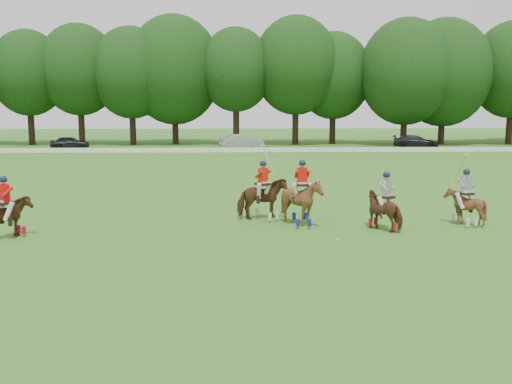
{
  "coord_description": "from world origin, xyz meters",
  "views": [
    {
      "loc": [
        0.17,
        -16.11,
        4.55
      ],
      "look_at": [
        0.81,
        4.2,
        1.4
      ],
      "focal_mm": 40.0,
      "sensor_mm": 36.0,
      "label": 1
    }
  ],
  "objects_px": {
    "polo_stripe_b": "(465,205)",
    "polo_ball": "(338,239)",
    "car_mid": "(241,141)",
    "polo_stripe_a": "(385,209)",
    "car_left": "(70,142)",
    "car_right": "(416,142)",
    "polo_red_a": "(6,217)",
    "polo_red_c": "(302,201)",
    "polo_red_b": "(263,198)"
  },
  "relations": [
    {
      "from": "polo_stripe_b",
      "to": "polo_ball",
      "type": "height_order",
      "value": "polo_stripe_b"
    },
    {
      "from": "polo_ball",
      "to": "car_mid",
      "type": "bearing_deg",
      "value": 94.27
    },
    {
      "from": "polo_stripe_a",
      "to": "polo_ball",
      "type": "bearing_deg",
      "value": -140.47
    },
    {
      "from": "car_mid",
      "to": "polo_ball",
      "type": "relative_size",
      "value": 49.41
    },
    {
      "from": "car_left",
      "to": "car_right",
      "type": "bearing_deg",
      "value": -96.99
    },
    {
      "from": "polo_stripe_b",
      "to": "polo_ball",
      "type": "bearing_deg",
      "value": -155.58
    },
    {
      "from": "car_left",
      "to": "polo_stripe_b",
      "type": "relative_size",
      "value": 1.43
    },
    {
      "from": "polo_red_a",
      "to": "polo_stripe_a",
      "type": "bearing_deg",
      "value": 4.34
    },
    {
      "from": "polo_red_a",
      "to": "polo_red_c",
      "type": "bearing_deg",
      "value": 10.34
    },
    {
      "from": "polo_red_c",
      "to": "polo_stripe_a",
      "type": "relative_size",
      "value": 1.16
    },
    {
      "from": "polo_stripe_b",
      "to": "polo_red_a",
      "type": "bearing_deg",
      "value": -174.05
    },
    {
      "from": "polo_red_a",
      "to": "polo_red_b",
      "type": "bearing_deg",
      "value": 18.66
    },
    {
      "from": "car_right",
      "to": "polo_ball",
      "type": "relative_size",
      "value": 51.16
    },
    {
      "from": "polo_stripe_a",
      "to": "polo_ball",
      "type": "distance_m",
      "value": 2.7
    },
    {
      "from": "car_left",
      "to": "polo_red_c",
      "type": "relative_size",
      "value": 1.54
    },
    {
      "from": "car_left",
      "to": "polo_red_a",
      "type": "distance_m",
      "value": 40.46
    },
    {
      "from": "car_right",
      "to": "polo_stripe_b",
      "type": "distance_m",
      "value": 38.95
    },
    {
      "from": "polo_stripe_a",
      "to": "polo_stripe_b",
      "type": "xyz_separation_m",
      "value": [
        3.21,
        0.71,
        -0.0
      ]
    },
    {
      "from": "car_mid",
      "to": "polo_stripe_a",
      "type": "height_order",
      "value": "polo_stripe_a"
    },
    {
      "from": "polo_stripe_b",
      "to": "polo_red_b",
      "type": "bearing_deg",
      "value": 170.4
    },
    {
      "from": "polo_red_c",
      "to": "car_right",
      "type": "bearing_deg",
      "value": 66.87
    },
    {
      "from": "car_left",
      "to": "polo_ball",
      "type": "xyz_separation_m",
      "value": [
        20.44,
        -40.06,
        -0.61
      ]
    },
    {
      "from": "polo_red_a",
      "to": "polo_ball",
      "type": "bearing_deg",
      "value": -3.34
    },
    {
      "from": "polo_red_a",
      "to": "polo_stripe_a",
      "type": "distance_m",
      "value": 13.28
    },
    {
      "from": "car_right",
      "to": "polo_red_a",
      "type": "xyz_separation_m",
      "value": [
        -26.31,
        -39.4,
        0.1
      ]
    },
    {
      "from": "polo_stripe_b",
      "to": "car_left",
      "type": "bearing_deg",
      "value": 124.25
    },
    {
      "from": "polo_red_c",
      "to": "car_left",
      "type": "bearing_deg",
      "value": 117.46
    },
    {
      "from": "car_mid",
      "to": "car_right",
      "type": "bearing_deg",
      "value": -106.36
    },
    {
      "from": "polo_red_b",
      "to": "polo_ball",
      "type": "bearing_deg",
      "value": -57.16
    },
    {
      "from": "polo_red_b",
      "to": "polo_stripe_b",
      "type": "relative_size",
      "value": 1.08
    },
    {
      "from": "car_left",
      "to": "polo_red_b",
      "type": "distance_m",
      "value": 40.65
    },
    {
      "from": "polo_red_a",
      "to": "polo_stripe_b",
      "type": "distance_m",
      "value": 16.54
    },
    {
      "from": "polo_red_b",
      "to": "polo_ball",
      "type": "xyz_separation_m",
      "value": [
        2.36,
        -3.65,
        -0.8
      ]
    },
    {
      "from": "polo_red_a",
      "to": "polo_stripe_b",
      "type": "bearing_deg",
      "value": 5.95
    },
    {
      "from": "polo_ball",
      "to": "polo_stripe_a",
      "type": "bearing_deg",
      "value": 39.53
    },
    {
      "from": "car_right",
      "to": "polo_red_a",
      "type": "relative_size",
      "value": 1.71
    },
    {
      "from": "car_mid",
      "to": "polo_red_b",
      "type": "distance_m",
      "value": 36.41
    },
    {
      "from": "car_right",
      "to": "polo_red_b",
      "type": "relative_size",
      "value": 1.59
    },
    {
      "from": "car_left",
      "to": "polo_red_b",
      "type": "xyz_separation_m",
      "value": [
        18.08,
        -36.4,
        0.19
      ]
    },
    {
      "from": "car_left",
      "to": "polo_stripe_a",
      "type": "xyz_separation_m",
      "value": [
        22.45,
        -38.4,
        0.1
      ]
    },
    {
      "from": "polo_red_c",
      "to": "polo_ball",
      "type": "height_order",
      "value": "polo_red_c"
    },
    {
      "from": "car_right",
      "to": "polo_red_b",
      "type": "height_order",
      "value": "polo_red_b"
    },
    {
      "from": "car_left",
      "to": "polo_stripe_a",
      "type": "height_order",
      "value": "polo_stripe_a"
    },
    {
      "from": "polo_red_a",
      "to": "polo_red_c",
      "type": "relative_size",
      "value": 1.09
    },
    {
      "from": "polo_stripe_b",
      "to": "polo_ball",
      "type": "xyz_separation_m",
      "value": [
        -5.22,
        -2.37,
        -0.71
      ]
    },
    {
      "from": "car_left",
      "to": "car_mid",
      "type": "xyz_separation_m",
      "value": [
        17.45,
        0.0,
        0.08
      ]
    },
    {
      "from": "car_left",
      "to": "car_mid",
      "type": "distance_m",
      "value": 17.45
    },
    {
      "from": "polo_stripe_a",
      "to": "polo_red_c",
      "type": "bearing_deg",
      "value": 163.58
    },
    {
      "from": "polo_red_b",
      "to": "polo_stripe_a",
      "type": "distance_m",
      "value": 4.8
    },
    {
      "from": "car_right",
      "to": "polo_red_b",
      "type": "bearing_deg",
      "value": 171.27
    }
  ]
}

